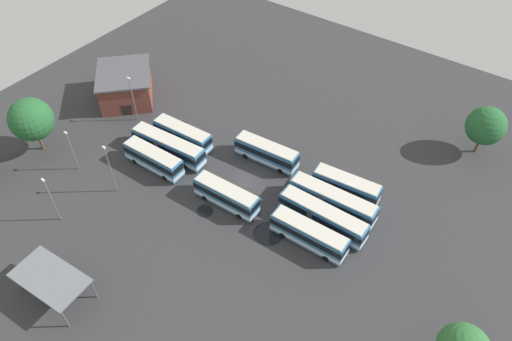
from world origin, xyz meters
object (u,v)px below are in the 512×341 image
Objects in this scene: lamp_post_near_entrance at (51,198)px; tree_west_edge at (486,126)px; bus_row2_slot1 at (322,216)px; bus_row0_slot2 at (183,135)px; bus_row1_slot0 at (226,196)px; depot_building at (126,85)px; maintenance_shelter at (50,278)px; lamp_post_far_corner at (133,98)px; lamp_post_mid_lot at (110,168)px; bus_row0_slot0 at (154,159)px; bus_row2_slot3 at (346,186)px; bus_row1_slot3 at (267,153)px; tree_northwest at (31,119)px; bus_row0_slot1 at (168,146)px; bus_row2_slot0 at (309,234)px; lamp_post_by_building at (72,149)px; bus_row2_slot2 at (332,200)px.

lamp_post_near_entrance is 0.97× the size of tree_west_edge.
bus_row0_slot2 is at bearing 176.76° from bus_row2_slot1.
depot_building reaches higher than bus_row1_slot0.
bus_row1_slot0 is at bearing 71.79° from maintenance_shelter.
lamp_post_far_corner reaches higher than bus_row2_slot1.
lamp_post_mid_lot is at bearing -156.37° from bus_row2_slot1.
bus_row0_slot0 is 1.01× the size of bus_row2_slot3.
bus_row1_slot3 is 37.97m from tree_northwest.
bus_row0_slot2 is 0.98× the size of bus_row1_slot3.
lamp_post_mid_lot is at bearing -94.16° from bus_row0_slot2.
bus_row0_slot1 is 14.77m from bus_row1_slot0.
bus_row1_slot3 is at bearing 155.97° from bus_row2_slot1.
tree_northwest is at bearing -93.68° from depot_building.
tree_northwest is (-18.50, -7.76, 4.40)m from bus_row0_slot0.
bus_row2_slot0 is 47.55m from tree_northwest.
tree_west_edge is 72.57m from tree_northwest.
bus_row1_slot0 is at bearing -128.47° from tree_west_edge.
bus_row1_slot3 is 1.10× the size of maintenance_shelter.
lamp_post_far_corner reaches higher than lamp_post_near_entrance.
lamp_post_mid_lot is 1.06× the size of tree_west_edge.
lamp_post_by_building is at bearing -140.67° from tree_west_edge.
tree_northwest is (-46.40, -9.41, 4.40)m from bus_row2_slot0.
depot_building reaches higher than bus_row0_slot0.
lamp_post_by_building is at bearing -67.41° from depot_building.
depot_building is (-31.57, 9.96, 1.00)m from bus_row1_slot0.
bus_row2_slot1 is 1.45× the size of lamp_post_mid_lot.
bus_row2_slot1 and bus_row2_slot3 have the same top height.
lamp_post_near_entrance is (-31.08, -24.80, 2.75)m from bus_row2_slot2.
tree_west_edge is at bearing 61.97° from bus_row2_slot2.
maintenance_shelter reaches higher than bus_row1_slot0.
bus_row2_slot1 is at bearing 15.97° from tree_northwest.
lamp_post_by_building is 14.46m from lamp_post_far_corner.
depot_building is at bearing 168.82° from bus_row2_slot0.
bus_row0_slot1 is at bearing -149.87° from bus_row1_slot3.
bus_row0_slot1 is 28.32m from maintenance_shelter.
bus_row2_slot3 is at bearing 84.78° from bus_row2_slot2.
bus_row1_slot3 and bus_row2_slot3 have the same top height.
lamp_post_far_corner is (-38.89, -5.67, 3.04)m from bus_row2_slot3.
bus_row2_slot0 is 0.76× the size of depot_building.
bus_row0_slot2 is at bearing 81.32° from lamp_post_near_entrance.
lamp_post_by_building is 0.84× the size of lamp_post_mid_lot.
maintenance_shelter is 1.17× the size of lamp_post_near_entrance.
tree_northwest is (-7.39, -14.71, 1.36)m from lamp_post_far_corner.
bus_row2_slot0 is (27.90, 1.66, 0.00)m from bus_row0_slot0.
bus_row1_slot0 is (14.47, -2.97, -0.00)m from bus_row0_slot1.
maintenance_shelter is at bearing -55.76° from depot_building.
bus_row2_slot1 is at bearing 19.75° from bus_row1_slot0.
tree_northwest is at bearing -165.63° from bus_row1_slot0.
bus_row2_slot2 is (27.65, 5.34, 0.00)m from bus_row0_slot1.
lamp_post_mid_lot is (-0.96, -10.78, 3.13)m from bus_row0_slot1.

